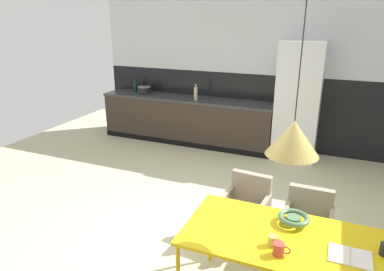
{
  "coord_description": "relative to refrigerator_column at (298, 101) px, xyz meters",
  "views": [
    {
      "loc": [
        1.29,
        -3.04,
        2.44
      ],
      "look_at": [
        -0.38,
        0.92,
        0.97
      ],
      "focal_mm": 32.8,
      "sensor_mm": 36.0,
      "label": 1
    }
  ],
  "objects": [
    {
      "name": "mug_glass_clear",
      "position": [
        0.29,
        -3.83,
        -0.24
      ],
      "size": [
        0.11,
        0.07,
        0.08
      ],
      "color": "gold",
      "rests_on": "dining_table"
    },
    {
      "name": "pendant_lamp_over_table_near",
      "position": [
        0.36,
        -3.7,
        0.57
      ],
      "size": [
        0.39,
        0.39,
        1.29
      ],
      "color": "black"
    },
    {
      "name": "open_book",
      "position": [
        0.85,
        -3.74,
        -0.28
      ],
      "size": [
        0.3,
        0.23,
        0.02
      ],
      "color": "white",
      "rests_on": "dining_table"
    },
    {
      "name": "mug_dark_espresso",
      "position": [
        0.36,
        -3.92,
        -0.23
      ],
      "size": [
        0.13,
        0.09,
        0.1
      ],
      "color": "#B23D33",
      "rests_on": "dining_table"
    },
    {
      "name": "refrigerator_column",
      "position": [
        0.0,
        0.0,
        0.0
      ],
      "size": [
        0.73,
        0.6,
        2.06
      ],
      "primitive_type": "cube",
      "color": "silver",
      "rests_on": "ground"
    },
    {
      "name": "cooking_pot",
      "position": [
        -3.09,
        0.03,
        -0.05
      ],
      "size": [
        0.26,
        0.26,
        0.17
      ],
      "color": "black",
      "rests_on": "kitchen_counter"
    },
    {
      "name": "back_wall_splashback_dark",
      "position": [
        -0.68,
        0.36,
        -0.33
      ],
      "size": [
        6.67,
        0.12,
        1.41
      ],
      "primitive_type": "cube",
      "color": "black",
      "rests_on": "ground"
    },
    {
      "name": "kitchen_counter",
      "position": [
        -2.12,
        -0.0,
        -0.57
      ],
      "size": [
        3.5,
        0.63,
        0.91
      ],
      "color": "#342A23",
      "rests_on": "ground"
    },
    {
      "name": "ground_plane",
      "position": [
        -0.68,
        -3.15,
        -1.03
      ],
      "size": [
        9.29,
        9.29,
        0.0
      ],
      "primitive_type": "plane",
      "color": "#BFB991"
    },
    {
      "name": "dining_table",
      "position": [
        0.36,
        -3.68,
        -0.33
      ],
      "size": [
        1.62,
        0.86,
        0.74
      ],
      "color": "gold",
      "rests_on": "ground"
    },
    {
      "name": "bottle_vinegar_dark",
      "position": [
        -1.88,
        -0.12,
        0.01
      ],
      "size": [
        0.07,
        0.07,
        0.31
      ],
      "color": "tan",
      "rests_on": "kitchen_counter"
    },
    {
      "name": "armchair_by_stool",
      "position": [
        0.5,
        -2.81,
        -0.55
      ],
      "size": [
        0.49,
        0.47,
        0.74
      ],
      "rotation": [
        0.0,
        0.0,
        3.15
      ],
      "color": "gray",
      "rests_on": "ground"
    },
    {
      "name": "back_wall_panel_upper",
      "position": [
        -0.68,
        0.36,
        1.08
      ],
      "size": [
        6.67,
        0.12,
        1.41
      ],
      "primitive_type": "cube",
      "color": "silver",
      "rests_on": "back_wall_splashback_dark"
    },
    {
      "name": "fruit_bowl",
      "position": [
        0.4,
        -3.45,
        -0.23
      ],
      "size": [
        0.27,
        0.27,
        0.08
      ],
      "color": "#4C704C",
      "rests_on": "dining_table"
    },
    {
      "name": "armchair_near_window",
      "position": [
        -0.17,
        -2.76,
        -0.54
      ],
      "size": [
        0.53,
        0.51,
        0.77
      ],
      "rotation": [
        0.0,
        0.0,
        3.05
      ],
      "color": "gray",
      "rests_on": "ground"
    },
    {
      "name": "bottle_wine_green",
      "position": [
        -3.34,
        0.08,
        -0.02
      ],
      "size": [
        0.07,
        0.07,
        0.27
      ],
      "color": "#0F3319",
      "rests_on": "kitchen_counter"
    }
  ]
}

